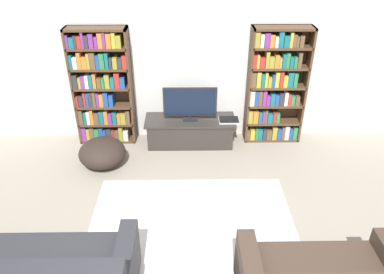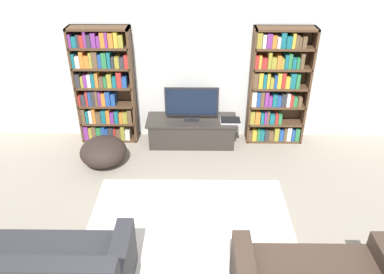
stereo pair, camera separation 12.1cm
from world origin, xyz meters
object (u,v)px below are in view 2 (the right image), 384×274
bookshelf_left (104,87)px  tv_stand (192,131)px  laptop (230,121)px  television (192,103)px  bookshelf_right (276,88)px  beanbag_ottoman (103,151)px

bookshelf_left → tv_stand: size_ratio=1.30×
tv_stand → laptop: 0.69m
tv_stand → television: (0.00, -0.02, 0.53)m
television → laptop: size_ratio=2.61×
laptop → bookshelf_left: bearing=174.1°
tv_stand → laptop: bearing=-6.1°
laptop → tv_stand: bearing=173.9°
bookshelf_right → laptop: bearing=-163.6°
tv_stand → bookshelf_right: bearing=6.2°
bookshelf_left → tv_stand: 1.62m
bookshelf_left → laptop: bearing=-5.9°
laptop → beanbag_ottoman: bearing=-164.4°
bookshelf_right → beanbag_ottoman: 2.95m
television → bookshelf_right: bearing=6.9°
bookshelf_left → television: 1.46m
bookshelf_right → television: bookshelf_right is taller
bookshelf_left → tv_stand: bookshelf_left is taller
television → laptop: bearing=-4.7°
bookshelf_left → bookshelf_right: same height
bookshelf_left → tv_stand: bearing=-5.9°
tv_stand → television: television is taller
bookshelf_left → beanbag_ottoman: (0.07, -0.78, -0.76)m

